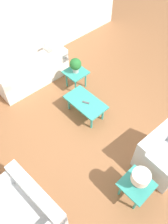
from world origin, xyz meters
The scene contains 11 objects.
ground_plane centered at (0.00, 0.00, 0.00)m, with size 14.00×14.00×0.00m, color #8E5B38.
wall_right centered at (3.06, 0.00, 1.35)m, with size 0.12×7.20×2.70m.
sofa centered at (2.31, 0.25, 0.29)m, with size 0.88×1.91×0.75m.
armchair centered at (-1.41, -0.18, 0.32)m, with size 0.84×0.93×0.78m.
loveseat centered at (-0.45, 2.28, 0.31)m, with size 1.30×0.88×0.78m.
coffee_table centered at (0.53, 0.01, 0.38)m, with size 0.95×0.54×0.43m.
side_table_plant centered at (1.37, -0.45, 0.42)m, with size 0.51×0.51×0.50m.
side_table_lamp centered at (-1.44, 0.69, 0.42)m, with size 0.51×0.51×0.50m.
potted_plant centered at (1.37, -0.45, 0.72)m, with size 0.29×0.29×0.39m.
table_lamp centered at (-1.44, 0.69, 0.77)m, with size 0.30×0.30×0.40m.
remote_control centered at (0.50, 0.03, 0.44)m, with size 0.16×0.11×0.02m.
Camera 1 is at (-1.81, 2.25, 4.10)m, focal length 35.00 mm.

